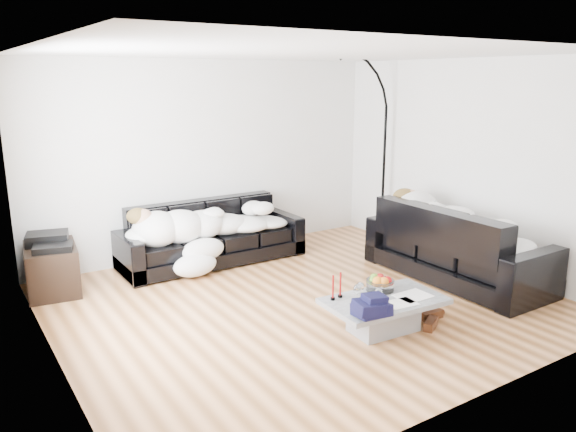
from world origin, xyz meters
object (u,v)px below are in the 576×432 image
wine_glass_b (357,294)px  candle_left (333,288)px  sleeper_right (459,226)px  coffee_table (384,315)px  fruit_bowl (380,282)px  stereo (49,241)px  wine_glass_c (379,296)px  shoes (431,319)px  sofa_back (212,233)px  floor_lamp (384,160)px  sofa_right (457,243)px  wine_glass_a (360,292)px  candle_right (340,285)px  av_cabinet (52,269)px  sleeper_back (213,217)px

wine_glass_b → candle_left: bearing=125.2°
sleeper_right → coffee_table: bearing=109.7°
fruit_bowl → stereo: 3.66m
wine_glass_c → shoes: wine_glass_c is taller
sofa_back → floor_lamp: size_ratio=0.99×
sofa_right → coffee_table: bearing=109.7°
wine_glass_a → stereo: 3.51m
candle_right → av_cabinet: 3.31m
sofa_back → shoes: 3.09m
coffee_table → candle_right: bearing=142.3°
wine_glass_b → av_cabinet: (-2.15, 2.75, -0.15)m
stereo → shoes: bearing=-30.3°
sleeper_right → wine_glass_b: size_ratio=10.33×
sleeper_right → wine_glass_c: (-1.84, -0.67, -0.25)m
sofa_right → wine_glass_c: 1.96m
wine_glass_c → candle_right: bearing=123.6°
coffee_table → wine_glass_b: size_ratio=6.10×
sleeper_right → av_cabinet: 4.72m
candle_right → wine_glass_c: bearing=-56.4°
wine_glass_a → floor_lamp: (2.29, 2.22, 0.79)m
wine_glass_c → floor_lamp: 3.30m
sofa_back → sofa_right: bearing=-44.6°
fruit_bowl → stereo: size_ratio=0.62×
stereo → floor_lamp: floor_lamp is taller
coffee_table → av_cabinet: 3.72m
candle_left → stereo: size_ratio=0.55×
sofa_back → shoes: (0.98, -2.91, -0.34)m
sleeper_right → sleeper_back: bearing=46.1°
wine_glass_a → shoes: (0.74, -0.21, -0.37)m
coffee_table → wine_glass_a: size_ratio=6.09×
sleeper_right → shoes: 1.55m
shoes → av_cabinet: av_cabinet is taller
candle_left → stereo: bearing=128.3°
sleeper_back → sleeper_right: size_ratio=1.06×
fruit_bowl → av_cabinet: 3.66m
sofa_right → stereo: 4.70m
wine_glass_a → av_cabinet: size_ratio=0.24×
candle_right → sleeper_back: bearing=93.3°
wine_glass_a → wine_glass_b: 0.06m
stereo → floor_lamp: 4.56m
wine_glass_a → wine_glass_c: (0.11, -0.13, -0.02)m
sleeper_right → wine_glass_a: sleeper_right is taller
candle_left → shoes: bearing=-22.0°
sleeper_back → sofa_right: bearing=-43.9°
sleeper_right → fruit_bowl: 1.68m
coffee_table → sofa_back: bearing=99.7°
candle_right → shoes: 1.01m
sleeper_right → floor_lamp: size_ratio=0.79×
fruit_bowl → candle_left: candle_left is taller
stereo → candle_left: bearing=-37.2°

